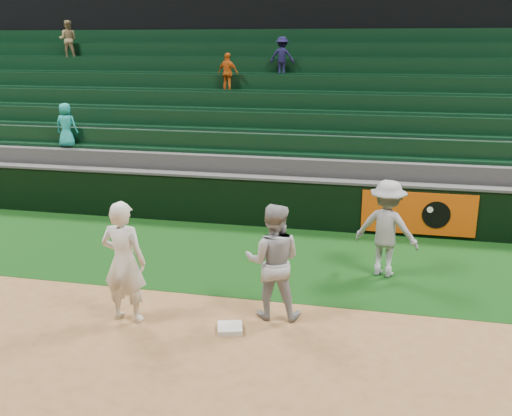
{
  "coord_description": "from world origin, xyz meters",
  "views": [
    {
      "loc": [
        2.0,
        -8.2,
        4.43
      ],
      "look_at": [
        -0.28,
        2.3,
        1.3
      ],
      "focal_mm": 40.0,
      "sensor_mm": 36.0,
      "label": 1
    }
  ],
  "objects": [
    {
      "name": "ground",
      "position": [
        0.0,
        0.0,
        0.0
      ],
      "size": [
        70.0,
        70.0,
        0.0
      ],
      "primitive_type": "plane",
      "color": "brown",
      "rests_on": "ground"
    },
    {
      "name": "field_wall",
      "position": [
        0.03,
        5.2,
        0.63
      ],
      "size": [
        36.0,
        0.45,
        1.25
      ],
      "color": "black",
      "rests_on": "ground"
    },
    {
      "name": "upper_deck",
      "position": [
        0.0,
        17.45,
        6.0
      ],
      "size": [
        40.0,
        12.0,
        12.0
      ],
      "primitive_type": "cube",
      "color": "black",
      "rests_on": "ground"
    },
    {
      "name": "base_coach",
      "position": [
        2.25,
        2.56,
        0.97
      ],
      "size": [
        1.39,
        1.03,
        1.91
      ],
      "primitive_type": "imported",
      "rotation": [
        0.0,
        0.0,
        2.86
      ],
      "color": "#9699A3",
      "rests_on": "foul_grass"
    },
    {
      "name": "first_baseman",
      "position": [
        -1.91,
        -0.26,
        1.02
      ],
      "size": [
        0.76,
        0.52,
        2.04
      ],
      "primitive_type": "imported",
      "rotation": [
        0.0,
        0.0,
        3.1
      ],
      "color": "silver",
      "rests_on": "ground"
    },
    {
      "name": "baserunner",
      "position": [
        0.42,
        0.38,
        0.98
      ],
      "size": [
        1.0,
        0.8,
        1.95
      ],
      "primitive_type": "imported",
      "rotation": [
        0.0,
        0.0,
        3.21
      ],
      "color": "#9FA2A9",
      "rests_on": "ground"
    },
    {
      "name": "first_base",
      "position": [
        -0.14,
        -0.29,
        0.04
      ],
      "size": [
        0.48,
        0.48,
        0.09
      ],
      "primitive_type": "cube",
      "rotation": [
        0.0,
        0.0,
        0.28
      ],
      "color": "white",
      "rests_on": "ground"
    },
    {
      "name": "stadium_seating",
      "position": [
        -0.01,
        8.97,
        1.7
      ],
      "size": [
        36.0,
        5.95,
        5.15
      ],
      "color": "#343537",
      "rests_on": "ground"
    },
    {
      "name": "foul_grass",
      "position": [
        0.0,
        3.0,
        0.0
      ],
      "size": [
        36.0,
        4.2,
        0.01
      ],
      "primitive_type": "cube",
      "color": "black",
      "rests_on": "ground"
    }
  ]
}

